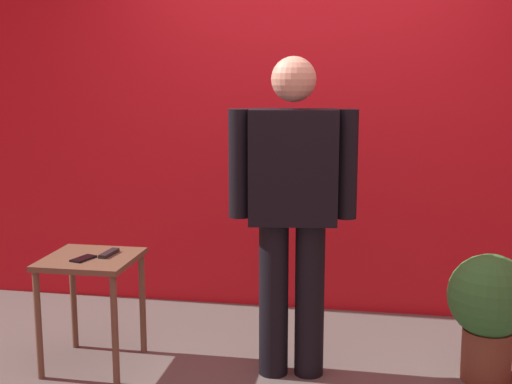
# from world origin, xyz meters

# --- Properties ---
(back_wall_red) EXTENTS (5.12, 0.12, 3.33)m
(back_wall_red) POSITION_xyz_m (0.00, 1.45, 1.67)
(back_wall_red) COLOR red
(back_wall_red) RESTS_ON ground_plane
(standing_person) EXTENTS (0.68, 0.28, 1.70)m
(standing_person) POSITION_xyz_m (0.03, 0.35, 0.95)
(standing_person) COLOR black
(standing_person) RESTS_ON ground_plane
(side_table) EXTENTS (0.49, 0.49, 0.63)m
(side_table) POSITION_xyz_m (-1.07, 0.26, 0.52)
(side_table) COLOR brown
(side_table) RESTS_ON ground_plane
(cell_phone) EXTENTS (0.11, 0.16, 0.01)m
(cell_phone) POSITION_xyz_m (-1.08, 0.20, 0.63)
(cell_phone) COLOR black
(cell_phone) RESTS_ON side_table
(tv_remote) EXTENTS (0.06, 0.17, 0.02)m
(tv_remote) POSITION_xyz_m (-0.98, 0.31, 0.64)
(tv_remote) COLOR black
(tv_remote) RESTS_ON side_table
(potted_plant) EXTENTS (0.44, 0.44, 0.69)m
(potted_plant) POSITION_xyz_m (1.07, 0.45, 0.41)
(potted_plant) COLOR brown
(potted_plant) RESTS_ON ground_plane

